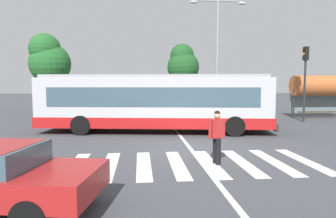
# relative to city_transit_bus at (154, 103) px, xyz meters

# --- Properties ---
(ground_plane) EXTENTS (160.00, 160.00, 0.00)m
(ground_plane) POSITION_rel_city_transit_bus_xyz_m (1.10, -4.48, -1.59)
(ground_plane) COLOR #424449
(city_transit_bus) EXTENTS (12.48, 4.28, 3.06)m
(city_transit_bus) POSITION_rel_city_transit_bus_xyz_m (0.00, 0.00, 0.00)
(city_transit_bus) COLOR black
(city_transit_bus) RESTS_ON ground_plane
(pedestrian_crossing_street) EXTENTS (0.57, 0.35, 1.72)m
(pedestrian_crossing_street) POSITION_rel_city_transit_bus_xyz_m (1.65, -6.62, -0.62)
(pedestrian_crossing_street) COLOR black
(pedestrian_crossing_street) RESTS_ON ground_plane
(parked_car_black) EXTENTS (2.03, 4.58, 1.35)m
(parked_car_black) POSITION_rel_city_transit_bus_xyz_m (-3.25, 9.70, -0.82)
(parked_car_black) COLOR black
(parked_car_black) RESTS_ON ground_plane
(parked_car_champagne) EXTENTS (2.26, 4.66, 1.35)m
(parked_car_champagne) POSITION_rel_city_transit_bus_xyz_m (-0.76, 9.53, -0.82)
(parked_car_champagne) COLOR black
(parked_car_champagne) RESTS_ON ground_plane
(parked_car_silver) EXTENTS (2.03, 4.58, 1.35)m
(parked_car_silver) POSITION_rel_city_transit_bus_xyz_m (2.22, 9.77, -0.82)
(parked_car_silver) COLOR black
(parked_car_silver) RESTS_ON ground_plane
(parked_car_white) EXTENTS (2.17, 4.63, 1.35)m
(parked_car_white) POSITION_rel_city_transit_bus_xyz_m (4.86, 9.39, -0.82)
(parked_car_white) COLOR black
(parked_car_white) RESTS_ON ground_plane
(traffic_light_far_corner) EXTENTS (0.33, 0.32, 5.09)m
(traffic_light_far_corner) POSITION_rel_city_transit_bus_xyz_m (10.35, 3.30, 1.80)
(traffic_light_far_corner) COLOR #28282B
(traffic_light_far_corner) RESTS_ON ground_plane
(bus_stop_shelter) EXTENTS (4.33, 1.54, 3.25)m
(bus_stop_shelter) POSITION_rel_city_transit_bus_xyz_m (13.03, 5.71, 0.83)
(bus_stop_shelter) COLOR #28282B
(bus_stop_shelter) RESTS_ON ground_plane
(twin_arm_street_lamp) EXTENTS (4.19, 0.32, 8.75)m
(twin_arm_street_lamp) POSITION_rel_city_transit_bus_xyz_m (4.92, 5.70, 3.79)
(twin_arm_street_lamp) COLOR #939399
(twin_arm_street_lamp) RESTS_ON ground_plane
(background_tree_left) EXTENTS (3.84, 3.84, 7.33)m
(background_tree_left) POSITION_rel_city_transit_bus_xyz_m (-9.34, 13.24, 3.34)
(background_tree_left) COLOR brown
(background_tree_left) RESTS_ON ground_plane
(background_tree_right) EXTENTS (3.35, 3.35, 6.84)m
(background_tree_right) POSITION_rel_city_transit_bus_xyz_m (3.74, 15.14, 3.14)
(background_tree_right) COLOR brown
(background_tree_right) RESTS_ON ground_plane
(crosswalk_painted_stripes) EXTENTS (7.93, 3.39, 0.01)m
(crosswalk_painted_stripes) POSITION_rel_city_transit_bus_xyz_m (0.94, -6.52, -1.58)
(crosswalk_painted_stripes) COLOR silver
(crosswalk_painted_stripes) RESTS_ON ground_plane
(lane_center_line) EXTENTS (0.16, 24.00, 0.01)m
(lane_center_line) POSITION_rel_city_transit_bus_xyz_m (1.21, -2.48, -1.59)
(lane_center_line) COLOR silver
(lane_center_line) RESTS_ON ground_plane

